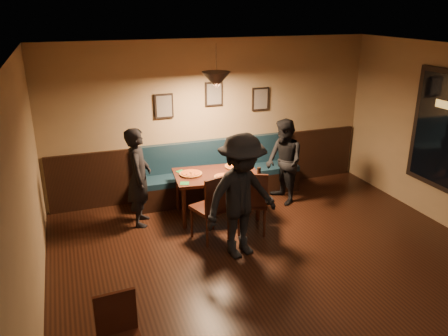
# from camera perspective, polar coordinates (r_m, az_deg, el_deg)

# --- Properties ---
(floor) EXTENTS (7.00, 7.00, 0.00)m
(floor) POSITION_cam_1_polar(r_m,az_deg,el_deg) (5.79, 10.34, -15.56)
(floor) COLOR black
(floor) RESTS_ON ground
(ceiling) EXTENTS (7.00, 7.00, 0.00)m
(ceiling) POSITION_cam_1_polar(r_m,az_deg,el_deg) (4.76, 12.47, 13.09)
(ceiling) COLOR silver
(ceiling) RESTS_ON ground
(wall_back) EXTENTS (6.00, 0.00, 6.00)m
(wall_back) POSITION_cam_1_polar(r_m,az_deg,el_deg) (8.15, -1.34, 6.27)
(wall_back) COLOR #8C704F
(wall_back) RESTS_ON ground
(wall_left) EXTENTS (0.00, 7.00, 7.00)m
(wall_left) POSITION_cam_1_polar(r_m,az_deg,el_deg) (4.48, -24.22, -7.53)
(wall_left) COLOR #8C704F
(wall_left) RESTS_ON ground
(wainscot) EXTENTS (5.88, 0.06, 1.00)m
(wainscot) POSITION_cam_1_polar(r_m,az_deg,el_deg) (8.38, -1.22, 0.24)
(wainscot) COLOR black
(wainscot) RESTS_ON ground
(booth_bench) EXTENTS (3.00, 0.60, 1.00)m
(booth_bench) POSITION_cam_1_polar(r_m,az_deg,el_deg) (8.14, -0.61, -0.36)
(booth_bench) COLOR #0F232D
(booth_bench) RESTS_ON ground
(picture_left) EXTENTS (0.32, 0.04, 0.42)m
(picture_left) POSITION_cam_1_polar(r_m,az_deg,el_deg) (7.82, -7.60, 7.77)
(picture_left) COLOR black
(picture_left) RESTS_ON wall_back
(picture_center) EXTENTS (0.32, 0.04, 0.42)m
(picture_center) POSITION_cam_1_polar(r_m,az_deg,el_deg) (8.02, -1.30, 9.35)
(picture_center) COLOR black
(picture_center) RESTS_ON wall_back
(picture_right) EXTENTS (0.32, 0.04, 0.42)m
(picture_right) POSITION_cam_1_polar(r_m,az_deg,el_deg) (8.38, 4.62, 8.70)
(picture_right) COLOR black
(picture_right) RESTS_ON wall_back
(pendant_lamp) EXTENTS (0.44, 0.44, 0.25)m
(pendant_lamp) POSITION_cam_1_polar(r_m,az_deg,el_deg) (6.96, -1.00, 11.05)
(pendant_lamp) COLOR black
(pendant_lamp) RESTS_ON ceiling
(dining_table) EXTENTS (1.45, 1.02, 0.73)m
(dining_table) POSITION_cam_1_polar(r_m,az_deg,el_deg) (7.49, -0.91, -3.33)
(dining_table) COLOR black
(dining_table) RESTS_ON floor
(chair_near_left) EXTENTS (0.58, 0.58, 1.05)m
(chair_near_left) POSITION_cam_1_polar(r_m,az_deg,el_deg) (6.69, -1.79, -4.87)
(chair_near_left) COLOR black
(chair_near_left) RESTS_ON floor
(chair_near_right) EXTENTS (0.60, 0.60, 1.02)m
(chair_near_right) POSITION_cam_1_polar(r_m,az_deg,el_deg) (6.92, 3.62, -4.13)
(chair_near_right) COLOR black
(chair_near_right) RESTS_ON floor
(diner_left) EXTENTS (0.51, 0.66, 1.59)m
(diner_left) POSITION_cam_1_polar(r_m,az_deg,el_deg) (7.16, -10.71, -1.15)
(diner_left) COLOR black
(diner_left) RESTS_ON floor
(diner_right) EXTENTS (0.59, 0.75, 1.50)m
(diner_right) POSITION_cam_1_polar(r_m,az_deg,el_deg) (7.91, 7.60, 0.76)
(diner_right) COLOR black
(diner_right) RESTS_ON floor
(diner_front) EXTENTS (1.28, 0.94, 1.77)m
(diner_front) POSITION_cam_1_polar(r_m,az_deg,el_deg) (6.11, 2.24, -3.64)
(diner_front) COLOR black
(diner_front) RESTS_ON floor
(pizza_a) EXTENTS (0.48, 0.48, 0.04)m
(pizza_a) POSITION_cam_1_polar(r_m,az_deg,el_deg) (7.31, -4.22, -0.72)
(pizza_a) COLOR #C48B24
(pizza_a) RESTS_ON dining_table
(pizza_b) EXTENTS (0.35, 0.35, 0.04)m
(pizza_b) POSITION_cam_1_polar(r_m,az_deg,el_deg) (7.17, 0.01, -1.12)
(pizza_b) COLOR orange
(pizza_b) RESTS_ON dining_table
(pizza_c) EXTENTS (0.41, 0.41, 0.04)m
(pizza_c) POSITION_cam_1_polar(r_m,az_deg,el_deg) (7.63, 1.48, 0.23)
(pizza_c) COLOR orange
(pizza_c) RESTS_ON dining_table
(soda_glass) EXTENTS (0.07, 0.07, 0.13)m
(soda_glass) POSITION_cam_1_polar(r_m,az_deg,el_deg) (7.28, 4.44, -0.43)
(soda_glass) COLOR black
(soda_glass) RESTS_ON dining_table
(tabasco_bottle) EXTENTS (0.03, 0.03, 0.11)m
(tabasco_bottle) POSITION_cam_1_polar(r_m,az_deg,el_deg) (7.43, 2.67, -0.06)
(tabasco_bottle) COLOR #972005
(tabasco_bottle) RESTS_ON dining_table
(napkin_a) EXTENTS (0.18, 0.18, 0.01)m
(napkin_a) POSITION_cam_1_polar(r_m,az_deg,el_deg) (7.47, -5.47, -0.45)
(napkin_a) COLOR #1B6829
(napkin_a) RESTS_ON dining_table
(napkin_b) EXTENTS (0.17, 0.17, 0.01)m
(napkin_b) POSITION_cam_1_polar(r_m,az_deg,el_deg) (6.98, -5.01, -1.95)
(napkin_b) COLOR #1D6C29
(napkin_b) RESTS_ON dining_table
(cutlery_set) EXTENTS (0.19, 0.05, 0.00)m
(cutlery_set) POSITION_cam_1_polar(r_m,az_deg,el_deg) (7.03, -0.44, -1.70)
(cutlery_set) COLOR #B8B8BD
(cutlery_set) RESTS_ON dining_table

